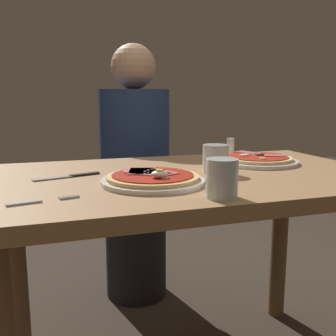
# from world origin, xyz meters

# --- Properties ---
(dining_table) EXTENTS (1.18, 0.72, 0.72)m
(dining_table) POSITION_xyz_m (0.00, 0.00, 0.60)
(dining_table) COLOR #9E754C
(dining_table) RESTS_ON ground
(pizza_foreground) EXTENTS (0.28, 0.28, 0.05)m
(pizza_foreground) POSITION_xyz_m (-0.15, -0.10, 0.73)
(pizza_foreground) COLOR white
(pizza_foreground) RESTS_ON dining_table
(pizza_across_left) EXTENTS (0.28, 0.28, 0.03)m
(pizza_across_left) POSITION_xyz_m (0.29, 0.10, 0.73)
(pizza_across_left) COLOR white
(pizza_across_left) RESTS_ON dining_table
(water_glass_near) EXTENTS (0.08, 0.08, 0.09)m
(water_glass_near) POSITION_xyz_m (0.07, -0.02, 0.76)
(water_glass_near) COLOR silver
(water_glass_near) RESTS_ON dining_table
(water_glass_far) EXTENTS (0.07, 0.07, 0.09)m
(water_glass_far) POSITION_xyz_m (-0.04, -0.29, 0.76)
(water_glass_far) COLOR silver
(water_glass_far) RESTS_ON dining_table
(fork) EXTENTS (0.16, 0.05, 0.00)m
(fork) POSITION_xyz_m (-0.44, -0.20, 0.72)
(fork) COLOR silver
(fork) RESTS_ON dining_table
(knife) EXTENTS (0.19, 0.07, 0.01)m
(knife) POSITION_xyz_m (-0.34, 0.06, 0.72)
(knife) COLOR silver
(knife) RESTS_ON dining_table
(salt_shaker) EXTENTS (0.03, 0.03, 0.07)m
(salt_shaker) POSITION_xyz_m (0.28, 0.30, 0.75)
(salt_shaker) COLOR white
(salt_shaker) RESTS_ON dining_table
(diner_person) EXTENTS (0.32, 0.32, 1.18)m
(diner_person) POSITION_xyz_m (-0.01, 0.67, 0.56)
(diner_person) COLOR black
(diner_person) RESTS_ON ground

